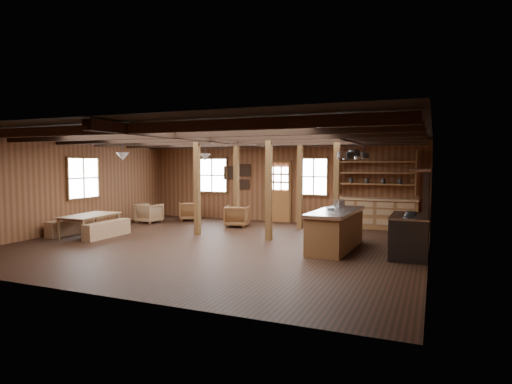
# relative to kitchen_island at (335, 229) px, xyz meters

# --- Properties ---
(room) EXTENTS (10.04, 9.04, 2.84)m
(room) POSITION_rel_kitchen_island_xyz_m (-2.90, -0.52, 0.92)
(room) COLOR black
(room) RESTS_ON ground
(ceiling_joists) EXTENTS (9.80, 8.82, 0.18)m
(ceiling_joists) POSITION_rel_kitchen_island_xyz_m (-2.90, -0.35, 2.20)
(ceiling_joists) COLOR black
(ceiling_joists) RESTS_ON ceiling
(timber_posts) EXTENTS (3.95, 2.35, 2.80)m
(timber_posts) POSITION_rel_kitchen_island_xyz_m (-2.38, 1.56, 0.92)
(timber_posts) COLOR #4A2915
(timber_posts) RESTS_ON floor
(back_door) EXTENTS (1.02, 0.08, 2.15)m
(back_door) POSITION_rel_kitchen_island_xyz_m (-2.90, 3.93, 0.40)
(back_door) COLOR brown
(back_door) RESTS_ON floor
(window_back_left) EXTENTS (1.32, 0.06, 1.32)m
(window_back_left) POSITION_rel_kitchen_island_xyz_m (-5.50, 3.94, 1.12)
(window_back_left) COLOR white
(window_back_left) RESTS_ON wall_back
(window_back_right) EXTENTS (1.02, 0.06, 1.32)m
(window_back_right) POSITION_rel_kitchen_island_xyz_m (-1.60, 3.94, 1.12)
(window_back_right) COLOR white
(window_back_right) RESTS_ON wall_back
(window_left) EXTENTS (0.14, 1.24, 1.32)m
(window_left) POSITION_rel_kitchen_island_xyz_m (-7.86, -0.02, 1.12)
(window_left) COLOR white
(window_left) RESTS_ON wall_back
(notice_boards) EXTENTS (1.08, 0.03, 0.90)m
(notice_boards) POSITION_rel_kitchen_island_xyz_m (-4.40, 3.93, 1.16)
(notice_boards) COLOR silver
(notice_boards) RESTS_ON wall_back
(back_counter) EXTENTS (2.55, 0.60, 2.45)m
(back_counter) POSITION_rel_kitchen_island_xyz_m (0.50, 3.68, 0.12)
(back_counter) COLOR brown
(back_counter) RESTS_ON floor
(pendant_lamps) EXTENTS (1.86, 2.36, 0.66)m
(pendant_lamps) POSITION_rel_kitchen_island_xyz_m (-5.15, 0.48, 1.77)
(pendant_lamps) COLOR #2A2A2C
(pendant_lamps) RESTS_ON ceiling
(pot_rack) EXTENTS (0.38, 3.00, 0.42)m
(pot_rack) POSITION_rel_kitchen_island_xyz_m (0.46, -0.20, 1.80)
(pot_rack) COLOR #2A2A2C
(pot_rack) RESTS_ON ceiling
(kitchen_island) EXTENTS (1.00, 2.54, 1.20)m
(kitchen_island) POSITION_rel_kitchen_island_xyz_m (0.00, 0.00, 0.00)
(kitchen_island) COLOR brown
(kitchen_island) RESTS_ON floor
(step_stool) EXTENTS (0.46, 0.36, 0.37)m
(step_stool) POSITION_rel_kitchen_island_xyz_m (-0.07, 0.60, -0.29)
(step_stool) COLOR brown
(step_stool) RESTS_ON floor
(commercial_range) EXTENTS (0.81, 1.58, 1.95)m
(commercial_range) POSITION_rel_kitchen_island_xyz_m (1.74, -0.19, 0.15)
(commercial_range) COLOR #2A2A2C
(commercial_range) RESTS_ON floor
(dining_table) EXTENTS (1.10, 1.79, 0.60)m
(dining_table) POSITION_rel_kitchen_island_xyz_m (-6.80, -0.85, -0.18)
(dining_table) COLOR brown
(dining_table) RESTS_ON floor
(bench_wall) EXTENTS (0.30, 1.62, 0.45)m
(bench_wall) POSITION_rel_kitchen_island_xyz_m (-7.55, -0.85, -0.25)
(bench_wall) COLOR brown
(bench_wall) RESTS_ON floor
(bench_aisle) EXTENTS (0.30, 1.61, 0.44)m
(bench_aisle) POSITION_rel_kitchen_island_xyz_m (-6.22, -0.85, -0.26)
(bench_aisle) COLOR brown
(bench_aisle) RESTS_ON floor
(armchair_a) EXTENTS (0.99, 1.00, 0.66)m
(armchair_a) POSITION_rel_kitchen_island_xyz_m (-5.97, 3.03, -0.15)
(armchair_a) COLOR brown
(armchair_a) RESTS_ON floor
(armchair_b) EXTENTS (0.87, 0.89, 0.68)m
(armchair_b) POSITION_rel_kitchen_island_xyz_m (-3.71, 2.32, -0.14)
(armchair_b) COLOR brown
(armchair_b) RESTS_ON floor
(armchair_c) EXTENTS (0.78, 0.80, 0.67)m
(armchair_c) POSITION_rel_kitchen_island_xyz_m (-6.90, 1.97, -0.14)
(armchair_c) COLOR brown
(armchair_c) RESTS_ON floor
(counter_pot) EXTENTS (0.32, 0.32, 0.19)m
(counter_pot) POSITION_rel_kitchen_island_xyz_m (-0.08, 0.71, 0.56)
(counter_pot) COLOR #B1B3B8
(counter_pot) RESTS_ON kitchen_island
(bowl) EXTENTS (0.26, 0.26, 0.06)m
(bowl) POSITION_rel_kitchen_island_xyz_m (-0.16, 0.11, 0.49)
(bowl) COLOR silver
(bowl) RESTS_ON kitchen_island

